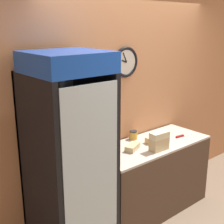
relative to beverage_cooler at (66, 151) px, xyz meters
name	(u,v)px	position (x,y,z in m)	size (l,w,h in m)	color
wall_back	(131,99)	(1.17, 0.36, 0.26)	(5.20, 0.09, 2.70)	tan
prep_counter	(150,177)	(1.17, 0.00, -0.66)	(1.51, 0.63, 0.88)	#4C3828
beverage_cooler	(66,151)	(0.00, 0.00, 0.00)	(0.65, 0.72, 2.02)	black
sandwich_stack_bottom	(159,147)	(1.09, -0.19, -0.19)	(0.23, 0.11, 0.07)	tan
sandwich_stack_middle	(159,141)	(1.09, -0.19, -0.12)	(0.23, 0.12, 0.07)	tan
sandwich_stack_top	(159,135)	(1.09, -0.19, -0.05)	(0.23, 0.12, 0.07)	beige
sandwich_flat_left	(154,140)	(1.22, 0.00, -0.19)	(0.22, 0.13, 0.07)	tan
sandwich_flat_right	(133,147)	(0.87, 0.00, -0.19)	(0.24, 0.18, 0.06)	tan
chefs_knife	(183,136)	(1.65, -0.10, -0.21)	(0.33, 0.07, 0.02)	silver
condiment_jar	(133,135)	(1.11, 0.24, -0.17)	(0.10, 0.10, 0.11)	gold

